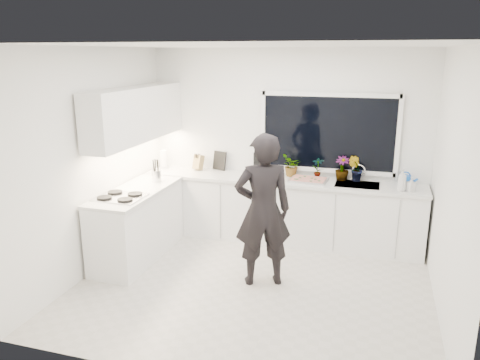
% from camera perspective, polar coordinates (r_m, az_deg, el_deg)
% --- Properties ---
extents(floor, '(4.00, 3.50, 0.02)m').
position_cam_1_polar(floor, '(5.61, 1.61, -12.77)').
color(floor, beige).
rests_on(floor, ground).
extents(wall_back, '(4.00, 0.02, 2.70)m').
position_cam_1_polar(wall_back, '(6.79, 5.60, 4.34)').
color(wall_back, white).
rests_on(wall_back, ground).
extents(wall_left, '(0.02, 3.50, 2.70)m').
position_cam_1_polar(wall_left, '(5.95, -17.34, 2.15)').
color(wall_left, white).
rests_on(wall_left, ground).
extents(wall_right, '(0.02, 3.50, 2.70)m').
position_cam_1_polar(wall_right, '(5.01, 24.52, -0.93)').
color(wall_right, white).
rests_on(wall_right, ground).
extents(ceiling, '(4.00, 3.50, 0.02)m').
position_cam_1_polar(ceiling, '(4.96, 1.85, 16.20)').
color(ceiling, white).
rests_on(ceiling, wall_back).
extents(window, '(1.80, 0.02, 1.00)m').
position_cam_1_polar(window, '(6.64, 10.69, 5.65)').
color(window, black).
rests_on(window, wall_back).
extents(base_cabinets_back, '(3.92, 0.58, 0.88)m').
position_cam_1_polar(base_cabinets_back, '(6.73, 4.88, -3.76)').
color(base_cabinets_back, white).
rests_on(base_cabinets_back, floor).
extents(base_cabinets_left, '(0.58, 1.60, 0.88)m').
position_cam_1_polar(base_cabinets_left, '(6.32, -12.35, -5.38)').
color(base_cabinets_left, white).
rests_on(base_cabinets_left, floor).
extents(countertop_back, '(3.94, 0.62, 0.04)m').
position_cam_1_polar(countertop_back, '(6.59, 4.95, -0.00)').
color(countertop_back, silver).
rests_on(countertop_back, base_cabinets_back).
extents(countertop_left, '(0.62, 1.60, 0.04)m').
position_cam_1_polar(countertop_left, '(6.17, -12.59, -1.38)').
color(countertop_left, silver).
rests_on(countertop_left, base_cabinets_left).
extents(upper_cabinets, '(0.34, 2.10, 0.70)m').
position_cam_1_polar(upper_cabinets, '(6.34, -12.50, 7.85)').
color(upper_cabinets, white).
rests_on(upper_cabinets, wall_left).
extents(sink, '(0.58, 0.42, 0.14)m').
position_cam_1_polar(sink, '(6.49, 14.08, -0.94)').
color(sink, silver).
rests_on(sink, countertop_back).
extents(faucet, '(0.03, 0.03, 0.22)m').
position_cam_1_polar(faucet, '(6.64, 14.26, 0.85)').
color(faucet, silver).
rests_on(faucet, countertop_back).
extents(stovetop, '(0.56, 0.48, 0.03)m').
position_cam_1_polar(stovetop, '(5.88, -14.42, -1.96)').
color(stovetop, black).
rests_on(stovetop, countertop_left).
extents(person, '(0.77, 0.65, 1.79)m').
position_cam_1_polar(person, '(5.33, 2.81, -3.73)').
color(person, black).
rests_on(person, floor).
extents(pizza_tray, '(0.52, 0.40, 0.03)m').
position_cam_1_polar(pizza_tray, '(6.49, 8.34, -0.01)').
color(pizza_tray, '#B8B7BC').
rests_on(pizza_tray, countertop_back).
extents(pizza, '(0.48, 0.36, 0.01)m').
position_cam_1_polar(pizza, '(6.49, 8.35, 0.13)').
color(pizza, '#B32A17').
rests_on(pizza, pizza_tray).
extents(watering_can, '(0.17, 0.17, 0.13)m').
position_cam_1_polar(watering_can, '(6.62, 19.52, -0.01)').
color(watering_can, blue).
rests_on(watering_can, countertop_back).
extents(paper_towel_roll, '(0.15, 0.15, 0.26)m').
position_cam_1_polar(paper_towel_roll, '(7.24, -9.32, 2.47)').
color(paper_towel_roll, white).
rests_on(paper_towel_roll, countertop_back).
extents(knife_block, '(0.16, 0.14, 0.22)m').
position_cam_1_polar(knife_block, '(7.06, -5.10, 2.12)').
color(knife_block, '#9F744A').
rests_on(knife_block, countertop_back).
extents(utensil_crock, '(0.16, 0.16, 0.16)m').
position_cam_1_polar(utensil_crock, '(6.49, -10.15, 0.49)').
color(utensil_crock, silver).
rests_on(utensil_crock, countertop_left).
extents(picture_frame_large, '(0.22, 0.09, 0.28)m').
position_cam_1_polar(picture_frame_large, '(7.04, -2.50, 2.38)').
color(picture_frame_large, black).
rests_on(picture_frame_large, countertop_back).
extents(picture_frame_small, '(0.25, 0.09, 0.30)m').
position_cam_1_polar(picture_frame_small, '(6.85, 2.70, 2.11)').
color(picture_frame_small, black).
rests_on(picture_frame_small, countertop_back).
extents(herb_plants, '(1.11, 0.29, 0.34)m').
position_cam_1_polar(herb_plants, '(6.63, 9.62, 1.55)').
color(herb_plants, '#26662D').
rests_on(herb_plants, countertop_back).
extents(soap_bottles, '(0.25, 0.15, 0.29)m').
position_cam_1_polar(soap_bottles, '(6.30, 19.44, -0.15)').
color(soap_bottles, '#D8BF66').
rests_on(soap_bottles, countertop_back).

